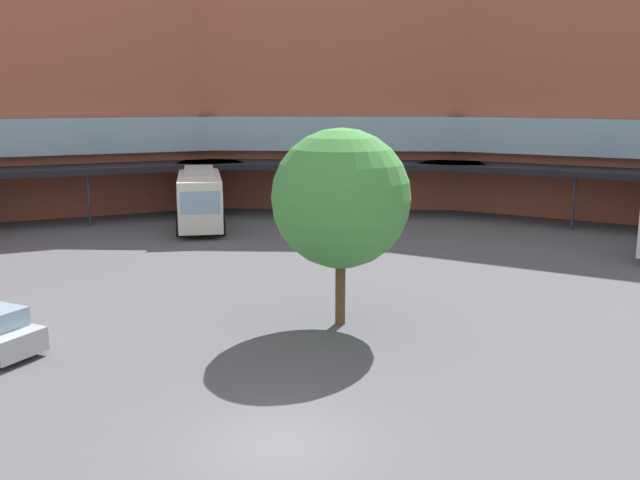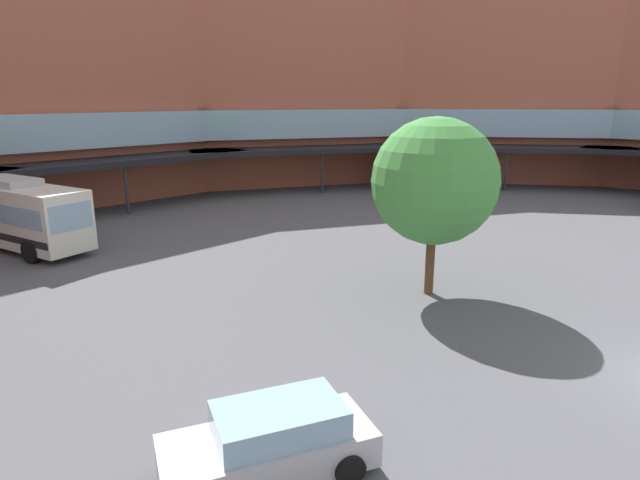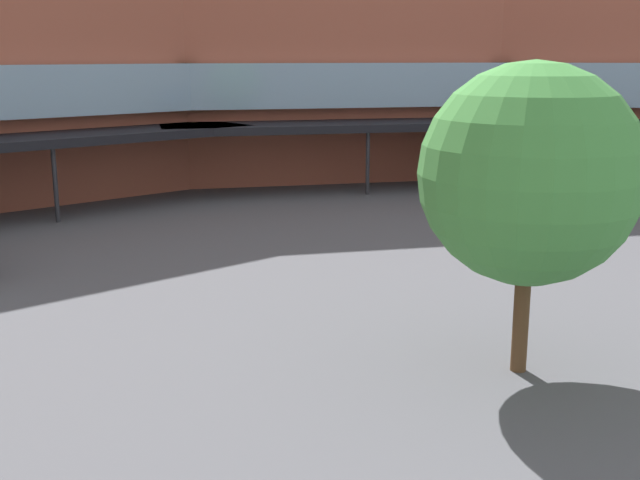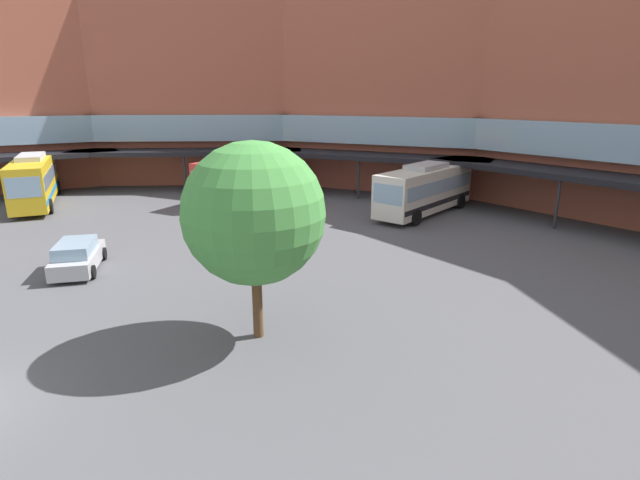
# 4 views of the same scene
# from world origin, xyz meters

# --- Properties ---
(station_building) EXTENTS (85.27, 48.53, 17.01)m
(station_building) POSITION_xyz_m (-0.00, 22.70, 8.08)
(station_building) COLOR #AD5942
(station_building) RESTS_ON ground
(bus_1) EXTENTS (8.95, 9.86, 3.62)m
(bus_1) POSITION_xyz_m (19.75, 22.22, 1.83)
(bus_1) COLOR white
(bus_1) RESTS_ON ground
(bus_2) EXTENTS (4.64, 10.36, 3.67)m
(bus_2) POSITION_xyz_m (-8.02, 28.63, 1.86)
(bus_2) COLOR silver
(bus_2) RESTS_ON ground
(parked_car) EXTENTS (4.75, 3.44, 1.53)m
(parked_car) POSITION_xyz_m (-10.22, 5.65, 0.74)
(parked_car) COLOR #B7B7BC
(parked_car) RESTS_ON ground
(plaza_tree) EXTENTS (4.88, 4.88, 6.99)m
(plaza_tree) POSITION_xyz_m (1.20, 9.19, 4.54)
(plaza_tree) COLOR brown
(plaza_tree) RESTS_ON ground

